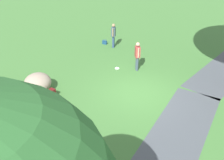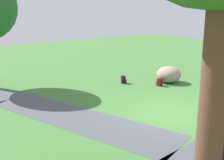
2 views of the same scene
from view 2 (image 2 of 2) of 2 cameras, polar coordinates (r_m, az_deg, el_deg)
ground_plane at (r=11.37m, az=11.54°, el=-6.50°), size 48.00×48.00×0.00m
footpath_segment_mid at (r=10.75m, az=-6.93°, el=-7.54°), size 8.25×3.90×0.01m
lawn_boulder at (r=15.86m, az=11.20°, el=1.10°), size 1.78×1.76×0.89m
backpack_by_boulder at (r=15.14m, az=9.44°, el=-0.43°), size 0.30×0.31×0.40m
spare_backpack_on_lawn at (r=15.46m, az=2.28°, el=0.06°), size 0.34×0.34×0.40m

